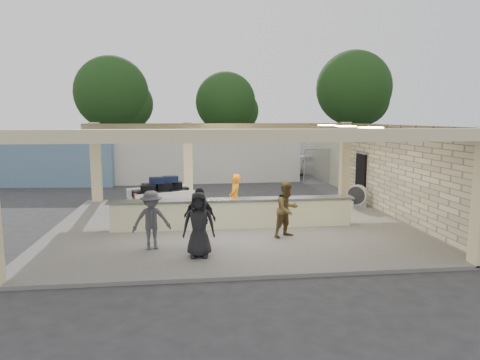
{
  "coord_description": "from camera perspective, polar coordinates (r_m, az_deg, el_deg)",
  "views": [
    {
      "loc": [
        -1.42,
        -14.42,
        3.75
      ],
      "look_at": [
        0.4,
        1.0,
        1.48
      ],
      "focal_mm": 32.0,
      "sensor_mm": 36.0,
      "label": 1
    }
  ],
  "objects": [
    {
      "name": "pavilion",
      "position": [
        15.37,
        -0.55,
        -0.69
      ],
      "size": [
        12.01,
        10.0,
        3.55
      ],
      "color": "#605C59",
      "rests_on": "ground"
    },
    {
      "name": "tree_mid",
      "position": [
        40.77,
        -1.49,
        10.02
      ],
      "size": [
        6.0,
        5.6,
        8.0
      ],
      "color": "#382619",
      "rests_on": "ground"
    },
    {
      "name": "adjacent_building",
      "position": [
        26.84,
        17.33,
        3.34
      ],
      "size": [
        6.0,
        8.0,
        3.2
      ],
      "primitive_type": "cube",
      "color": "#AFAE8B",
      "rests_on": "ground"
    },
    {
      "name": "baggage_handler",
      "position": [
        15.1,
        -0.69,
        -2.41
      ],
      "size": [
        0.47,
        0.68,
        1.69
      ],
      "primitive_type": "imported",
      "rotation": [
        0.0,
        0.0,
        4.48
      ],
      "color": "orange",
      "rests_on": "pavilion"
    },
    {
      "name": "tree_left",
      "position": [
        39.13,
        -16.22,
        10.68
      ],
      "size": [
        6.6,
        6.3,
        9.0
      ],
      "color": "#382619",
      "rests_on": "ground"
    },
    {
      "name": "ground",
      "position": [
        14.97,
        -1.08,
        -6.2
      ],
      "size": [
        120.0,
        120.0,
        0.0
      ],
      "primitive_type": "plane",
      "color": "#2A292C",
      "rests_on": "ground"
    },
    {
      "name": "car_white_a",
      "position": [
        28.65,
        9.84,
        1.99
      ],
      "size": [
        4.99,
        3.21,
        1.32
      ],
      "primitive_type": "imported",
      "rotation": [
        0.0,
        0.0,
        1.33
      ],
      "color": "white",
      "rests_on": "ground"
    },
    {
      "name": "passenger_a",
      "position": [
        13.22,
        6.3,
        -3.92
      ],
      "size": [
        0.91,
        0.74,
        1.73
      ],
      "primitive_type": "imported",
      "rotation": [
        0.0,
        0.0,
        0.52
      ],
      "color": "brown",
      "rests_on": "pavilion"
    },
    {
      "name": "passenger_d",
      "position": [
        11.33,
        -5.5,
        -5.94
      ],
      "size": [
        0.87,
        0.41,
        1.74
      ],
      "primitive_type": "imported",
      "rotation": [
        0.0,
        0.0,
        -0.07
      ],
      "color": "black",
      "rests_on": "pavilion"
    },
    {
      "name": "container_white",
      "position": [
        25.5,
        -5.65,
        2.72
      ],
      "size": [
        11.92,
        2.67,
        2.57
      ],
      "primitive_type": "cube",
      "rotation": [
        0.0,
        0.0,
        0.03
      ],
      "color": "silver",
      "rests_on": "ground"
    },
    {
      "name": "fence",
      "position": [
        26.65,
        21.1,
        1.94
      ],
      "size": [
        12.06,
        0.06,
        2.03
      ],
      "color": "gray",
      "rests_on": "ground"
    },
    {
      "name": "passenger_c",
      "position": [
        12.18,
        -11.71,
        -5.27
      ],
      "size": [
        1.13,
        0.62,
        1.66
      ],
      "primitive_type": "imported",
      "rotation": [
        0.0,
        0.0,
        0.24
      ],
      "color": "#454449",
      "rests_on": "pavilion"
    },
    {
      "name": "passenger_b",
      "position": [
        12.12,
        -5.42,
        -5.05
      ],
      "size": [
        1.05,
        0.84,
        1.72
      ],
      "primitive_type": "imported",
      "rotation": [
        0.0,
        0.0,
        -0.55
      ],
      "color": "black",
      "rests_on": "pavilion"
    },
    {
      "name": "luggage_cart",
      "position": [
        16.79,
        -10.48,
        -1.73
      ],
      "size": [
        2.76,
        2.2,
        1.4
      ],
      "rotation": [
        0.0,
        0.0,
        0.34
      ],
      "color": "silver",
      "rests_on": "pavilion"
    },
    {
      "name": "drum_fan",
      "position": [
        18.27,
        15.39,
        -1.96
      ],
      "size": [
        0.79,
        0.76,
        0.91
      ],
      "rotation": [
        0.0,
        0.0,
        -0.74
      ],
      "color": "silver",
      "rests_on": "pavilion"
    },
    {
      "name": "container_blue",
      "position": [
        26.95,
        -26.84,
        2.31
      ],
      "size": [
        10.57,
        3.36,
        2.7
      ],
      "primitive_type": "cube",
      "rotation": [
        0.0,
        0.0,
        -0.08
      ],
      "color": "#6684A3",
      "rests_on": "ground"
    },
    {
      "name": "car_dark",
      "position": [
        31.41,
        6.77,
        2.73
      ],
      "size": [
        4.63,
        2.93,
        1.46
      ],
      "primitive_type": "imported",
      "rotation": [
        0.0,
        0.0,
        1.22
      ],
      "color": "black",
      "rests_on": "ground"
    },
    {
      "name": "baggage_counter",
      "position": [
        14.35,
        -0.89,
        -4.43
      ],
      "size": [
        8.2,
        0.58,
        0.98
      ],
      "color": "beige",
      "rests_on": "pavilion"
    },
    {
      "name": "tree_right",
      "position": [
        42.67,
        15.23,
        11.34
      ],
      "size": [
        7.2,
        7.0,
        10.0
      ],
      "color": "#382619",
      "rests_on": "ground"
    },
    {
      "name": "car_white_b",
      "position": [
        31.62,
        20.36,
        2.33
      ],
      "size": [
        5.0,
        3.21,
        1.48
      ],
      "primitive_type": "imported",
      "rotation": [
        0.0,
        0.0,
        1.91
      ],
      "color": "white",
      "rests_on": "ground"
    }
  ]
}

